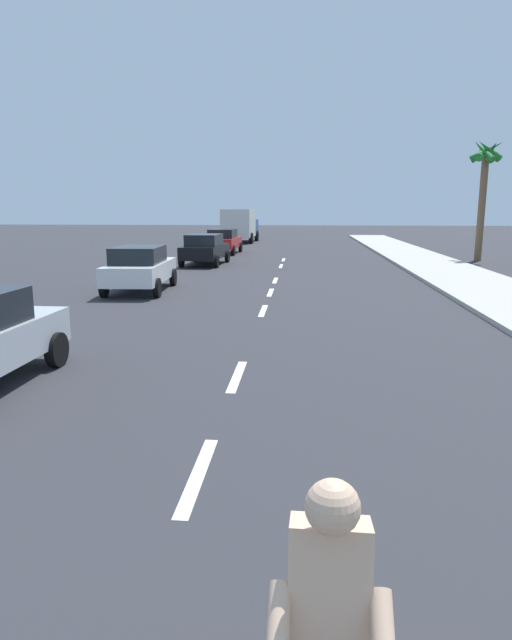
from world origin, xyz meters
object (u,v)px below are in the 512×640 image
parked_car_white (140,267)px  parked_car_black (205,248)px  parked_car_red (223,241)px  delivery_truck (240,225)px  palm_tree_distant (485,170)px

parked_car_white → parked_car_black: size_ratio=0.99×
parked_car_red → delivery_truck: (-0.32, 12.09, 0.67)m
parked_car_white → delivery_truck: 28.41m
parked_car_red → palm_tree_distant: 15.75m
parked_car_white → palm_tree_distant: (15.34, 12.74, 4.06)m
delivery_truck → palm_tree_distant: 22.03m
parked_car_white → parked_car_red: same height
parked_car_white → parked_car_black: (0.63, 9.25, 0.00)m
parked_car_red → palm_tree_distant: (14.79, -3.57, 4.06)m
delivery_truck → palm_tree_distant: bearing=-44.0°
parked_car_red → delivery_truck: delivery_truck is taller
parked_car_red → delivery_truck: bearing=94.0°
parked_car_white → palm_tree_distant: 20.35m
parked_car_red → palm_tree_distant: size_ratio=0.64×
parked_car_red → parked_car_white: bearing=-89.4°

